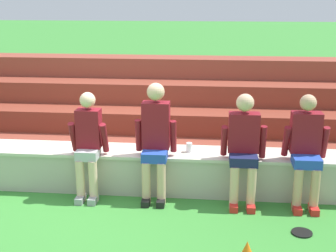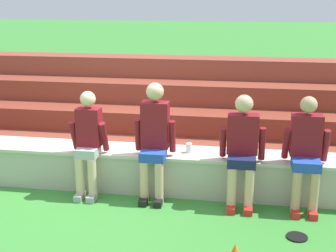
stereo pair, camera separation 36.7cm
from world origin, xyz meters
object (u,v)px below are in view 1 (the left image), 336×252
Objects in this scene: person_left_of_center at (88,143)px; person_right_of_center at (244,145)px; frisbee at (302,233)px; person_center at (155,137)px; plastic_cup_middle at (189,147)px; person_far_right at (306,147)px.

person_right_of_center is (1.95, 0.02, 0.03)m from person_left_of_center.
person_center is at bearing 155.31° from frisbee.
person_left_of_center is at bearing -179.40° from person_right_of_center.
plastic_cup_middle is 0.54× the size of frisbee.
person_left_of_center is 2.71m from person_far_right.
person_left_of_center is 2.77m from frisbee.
plastic_cup_middle is at bearing 30.93° from person_center.
frisbee is (1.31, -1.04, -0.60)m from plastic_cup_middle.
plastic_cup_middle is (0.41, 0.25, -0.20)m from person_center.
person_far_right is at bearing 80.58° from frisbee.
person_center is 0.52m from plastic_cup_middle.
person_far_right is at bearing 2.05° from person_right_of_center.
person_center is at bearing -149.07° from plastic_cup_middle.
person_far_right is at bearing 1.01° from person_left_of_center.
person_left_of_center is 5.97× the size of frisbee.
person_left_of_center is 1.95m from person_right_of_center.
frisbee is at bearing -24.69° from person_center.
person_right_of_center reaches higher than person_left_of_center.
person_center is at bearing 3.88° from person_left_of_center.
person_far_right is 1.08m from frisbee.
plastic_cup_middle is at bearing 169.81° from person_far_right.
person_far_right is 6.02× the size of frisbee.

